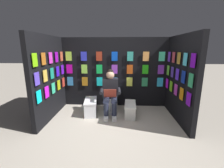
# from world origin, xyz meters

# --- Properties ---
(ground_plane) EXTENTS (30.00, 30.00, 0.00)m
(ground_plane) POSITION_xyz_m (0.00, 0.00, 0.00)
(ground_plane) COLOR #B2A899
(display_wall_back) EXTENTS (3.13, 0.14, 2.01)m
(display_wall_back) POSITION_xyz_m (0.00, -1.76, 1.01)
(display_wall_back) COLOR black
(display_wall_back) RESTS_ON ground
(display_wall_left) EXTENTS (0.14, 1.72, 2.01)m
(display_wall_left) POSITION_xyz_m (-1.56, -0.86, 1.01)
(display_wall_left) COLOR black
(display_wall_left) RESTS_ON ground
(display_wall_right) EXTENTS (0.14, 1.72, 2.01)m
(display_wall_right) POSITION_xyz_m (1.56, -0.86, 1.01)
(display_wall_right) COLOR black
(display_wall_right) RESTS_ON ground
(toilet) EXTENTS (0.41, 0.56, 0.77)m
(toilet) POSITION_xyz_m (0.10, -1.28, 0.33)
(toilet) COLOR white
(toilet) RESTS_ON ground
(person_reading) EXTENTS (0.54, 0.70, 1.19)m
(person_reading) POSITION_xyz_m (0.09, -1.05, 0.60)
(person_reading) COLOR black
(person_reading) RESTS_ON ground
(comic_longbox_near) EXTENTS (0.32, 0.69, 0.33)m
(comic_longbox_near) POSITION_xyz_m (-0.43, -1.01, 0.16)
(comic_longbox_near) COLOR white
(comic_longbox_near) RESTS_ON ground
(comic_longbox_far) EXTENTS (0.39, 0.71, 0.38)m
(comic_longbox_far) POSITION_xyz_m (0.61, -1.08, 0.19)
(comic_longbox_far) COLOR silver
(comic_longbox_far) RESTS_ON ground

